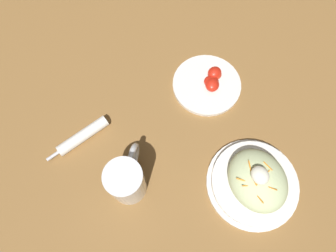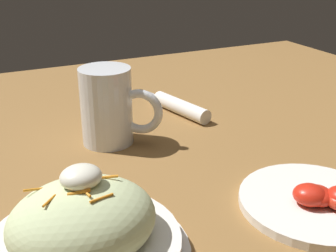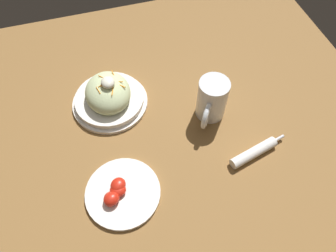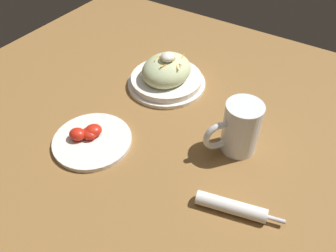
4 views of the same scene
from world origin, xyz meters
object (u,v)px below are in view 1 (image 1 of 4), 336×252
Objects in this scene: napkin_roll at (82,136)px; tomato_plate at (208,83)px; salad_plate at (255,181)px; beer_mug at (127,181)px.

tomato_plate is (0.01, -0.38, -0.00)m from napkin_roll.
salad_plate is 0.31m from beer_mug.
napkin_roll is 0.92× the size of tomato_plate.
salad_plate is at bearing 174.47° from tomato_plate.
salad_plate is 0.31m from tomato_plate.
tomato_plate is at bearing -5.53° from salad_plate.
beer_mug is at bearing -158.75° from napkin_roll.
beer_mug is 0.37m from tomato_plate.
salad_plate reaches higher than napkin_roll.
beer_mug reaches higher than salad_plate.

